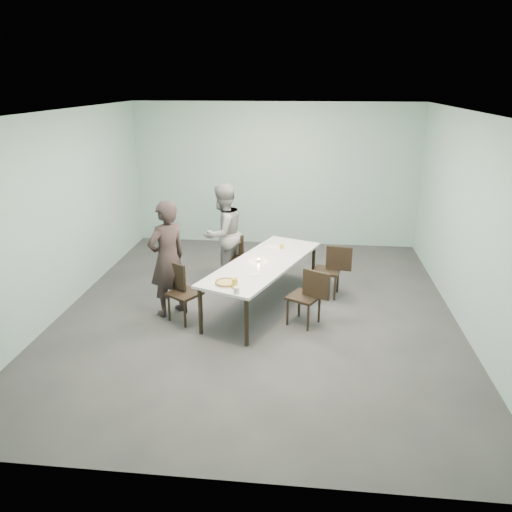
# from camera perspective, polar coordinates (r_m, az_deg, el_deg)

# --- Properties ---
(ground) EXTENTS (7.00, 7.00, 0.00)m
(ground) POSITION_cam_1_polar(r_m,az_deg,el_deg) (7.84, 0.19, -6.32)
(ground) COLOR #333335
(ground) RESTS_ON ground
(room_shell) EXTENTS (6.02, 7.02, 3.01)m
(room_shell) POSITION_cam_1_polar(r_m,az_deg,el_deg) (7.19, 0.21, 8.37)
(room_shell) COLOR #91B7B2
(room_shell) RESTS_ON ground
(table) EXTENTS (1.79, 2.75, 0.75)m
(table) POSITION_cam_1_polar(r_m,az_deg,el_deg) (7.73, 0.82, -1.09)
(table) COLOR white
(table) RESTS_ON ground
(chair_near_left) EXTENTS (0.64, 0.58, 0.87)m
(chair_near_left) POSITION_cam_1_polar(r_m,az_deg,el_deg) (7.49, -8.61, -3.62)
(chair_near_left) COLOR black
(chair_near_left) RESTS_ON ground
(chair_far_left) EXTENTS (0.64, 0.58, 0.87)m
(chair_far_left) POSITION_cam_1_polar(r_m,az_deg,el_deg) (8.79, -1.99, 0.16)
(chair_far_left) COLOR black
(chair_far_left) RESTS_ON ground
(chair_near_right) EXTENTS (0.65, 0.57, 0.87)m
(chair_near_right) POSITION_cam_1_polar(r_m,az_deg,el_deg) (7.25, 6.08, -4.30)
(chair_near_right) COLOR black
(chair_near_right) RESTS_ON ground
(chair_far_right) EXTENTS (0.64, 0.49, 0.87)m
(chair_far_right) POSITION_cam_1_polar(r_m,az_deg,el_deg) (8.29, 8.66, -1.29)
(chair_far_right) COLOR black
(chair_far_right) RESTS_ON ground
(diner_near) EXTENTS (0.74, 0.77, 1.78)m
(diner_near) POSITION_cam_1_polar(r_m,az_deg,el_deg) (7.55, -10.09, -0.31)
(diner_near) COLOR black
(diner_near) RESTS_ON ground
(diner_far) EXTENTS (1.04, 1.08, 1.75)m
(diner_far) POSITION_cam_1_polar(r_m,az_deg,el_deg) (8.74, -3.78, 2.58)
(diner_far) COLOR gray
(diner_far) RESTS_ON ground
(pizza) EXTENTS (0.34, 0.34, 0.04)m
(pizza) POSITION_cam_1_polar(r_m,az_deg,el_deg) (6.90, -3.40, -3.06)
(pizza) COLOR white
(pizza) RESTS_ON table
(side_plate) EXTENTS (0.18, 0.18, 0.01)m
(side_plate) POSITION_cam_1_polar(r_m,az_deg,el_deg) (7.21, -0.24, -2.12)
(side_plate) COLOR white
(side_plate) RESTS_ON table
(beer_glass) EXTENTS (0.08, 0.08, 0.15)m
(beer_glass) POSITION_cam_1_polar(r_m,az_deg,el_deg) (6.72, -2.45, -3.16)
(beer_glass) COLOR gold
(beer_glass) RESTS_ON table
(water_tumbler) EXTENTS (0.08, 0.08, 0.09)m
(water_tumbler) POSITION_cam_1_polar(r_m,az_deg,el_deg) (6.59, -2.23, -3.94)
(water_tumbler) COLOR silver
(water_tumbler) RESTS_ON table
(tealight) EXTENTS (0.06, 0.06, 0.05)m
(tealight) POSITION_cam_1_polar(r_m,az_deg,el_deg) (7.73, 0.29, -0.49)
(tealight) COLOR silver
(tealight) RESTS_ON table
(amber_tumbler) EXTENTS (0.07, 0.07, 0.08)m
(amber_tumbler) POSITION_cam_1_polar(r_m,az_deg,el_deg) (8.32, 2.94, 1.10)
(amber_tumbler) COLOR gold
(amber_tumbler) RESTS_ON table
(menu) EXTENTS (0.36, 0.31, 0.01)m
(menu) POSITION_cam_1_polar(r_m,az_deg,el_deg) (8.40, 2.05, 1.05)
(menu) COLOR silver
(menu) RESTS_ON table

